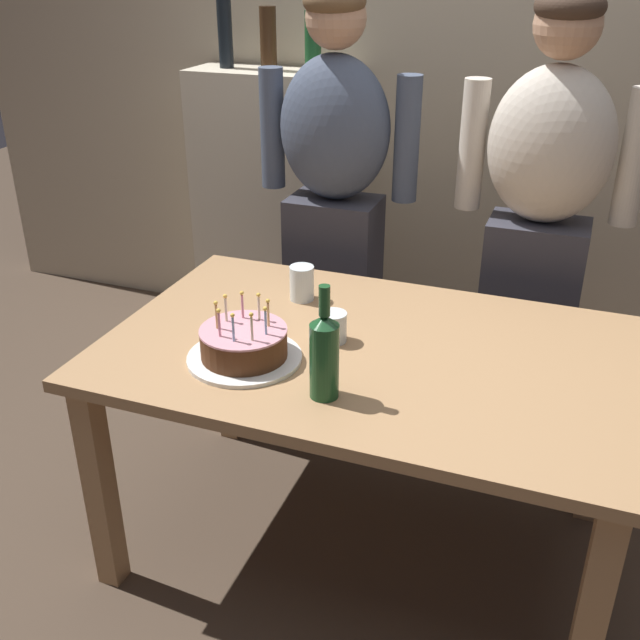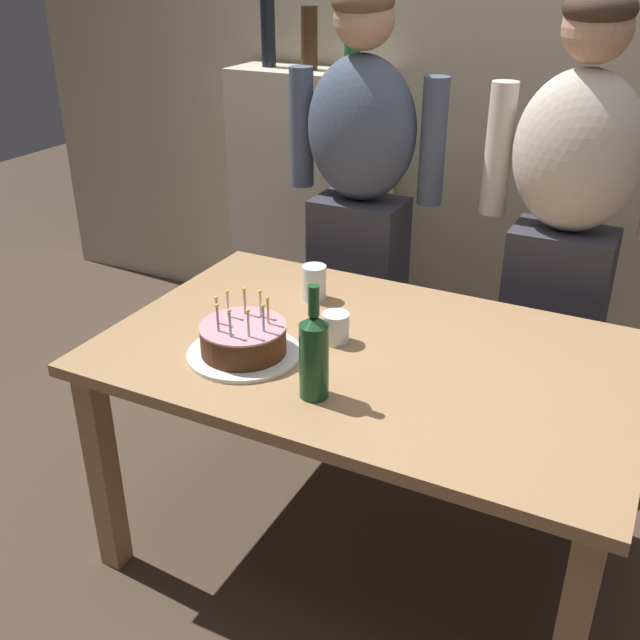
{
  "view_description": "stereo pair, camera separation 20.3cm",
  "coord_description": "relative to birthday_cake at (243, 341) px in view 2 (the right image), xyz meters",
  "views": [
    {
      "loc": [
        0.52,
        -1.78,
        1.75
      ],
      "look_at": [
        -0.12,
        -0.08,
        0.84
      ],
      "focal_mm": 41.43,
      "sensor_mm": 36.0,
      "label": 1
    },
    {
      "loc": [
        0.7,
        -1.7,
        1.75
      ],
      "look_at": [
        -0.12,
        -0.08,
        0.84
      ],
      "focal_mm": 41.43,
      "sensor_mm": 36.0,
      "label": 2
    }
  ],
  "objects": [
    {
      "name": "wine_bottle",
      "position": [
        0.27,
        -0.1,
        0.08
      ],
      "size": [
        0.07,
        0.07,
        0.3
      ],
      "color": "#194723",
      "rests_on": "dining_table"
    },
    {
      "name": "water_glass_near",
      "position": [
        0.19,
        0.19,
        0.0
      ],
      "size": [
        0.08,
        0.08,
        0.09
      ],
      "primitive_type": "cylinder",
      "color": "silver",
      "rests_on": "dining_table"
    },
    {
      "name": "birthday_cake",
      "position": [
        0.0,
        0.0,
        0.0
      ],
      "size": [
        0.32,
        0.32,
        0.18
      ],
      "color": "white",
      "rests_on": "dining_table"
    },
    {
      "name": "ground_plane",
      "position": [
        0.3,
        0.19,
        -0.78
      ],
      "size": [
        10.0,
        10.0,
        0.0
      ],
      "primitive_type": "plane",
      "color": "#47382B"
    },
    {
      "name": "person_man_bearded",
      "position": [
        -0.07,
        0.94,
        0.09
      ],
      "size": [
        0.61,
        0.27,
        1.66
      ],
      "rotation": [
        0.0,
        0.0,
        3.14
      ],
      "color": "#33333D",
      "rests_on": "ground_plane"
    },
    {
      "name": "back_wall",
      "position": [
        0.3,
        1.74,
        0.52
      ],
      "size": [
        5.2,
        0.1,
        2.6
      ],
      "primitive_type": "cube",
      "color": "tan",
      "rests_on": "ground_plane"
    },
    {
      "name": "person_woman_cardigan",
      "position": [
        0.68,
        0.94,
        0.09
      ],
      "size": [
        0.61,
        0.27,
        1.66
      ],
      "rotation": [
        0.0,
        0.0,
        3.14
      ],
      "color": "#33333D",
      "rests_on": "ground_plane"
    },
    {
      "name": "water_glass_far",
      "position": [
        0.0,
        0.42,
        0.01
      ],
      "size": [
        0.08,
        0.08,
        0.11
      ],
      "primitive_type": "cylinder",
      "color": "silver",
      "rests_on": "dining_table"
    },
    {
      "name": "shelf_cabinet",
      "position": [
        -0.59,
        1.52,
        -0.13
      ],
      "size": [
        0.73,
        0.3,
        1.58
      ],
      "color": "beige",
      "rests_on": "ground_plane"
    },
    {
      "name": "dining_table",
      "position": [
        0.3,
        0.19,
        -0.14
      ],
      "size": [
        1.5,
        0.96,
        0.74
      ],
      "color": "#A37A51",
      "rests_on": "ground_plane"
    }
  ]
}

